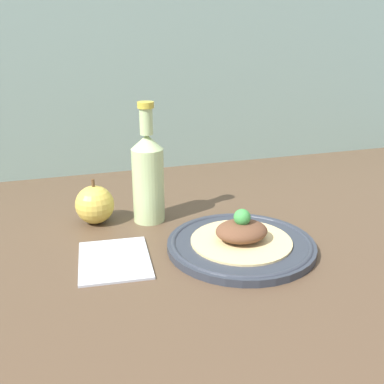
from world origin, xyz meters
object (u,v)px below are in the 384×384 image
Objects in this scene: plated_food at (241,233)px; plate at (241,244)px; cider_bottle at (148,175)px; apple at (95,205)px.

plate is at bearing -135.00° from plated_food.
plate is 1.09× the size of cider_bottle.
plated_food is 1.95× the size of apple.
cider_bottle is 12.63cm from apple.
plated_food is (0.00, 0.00, 2.25)cm from plate.
plated_food is at bearing 45.00° from plate.
apple reaches higher than plated_food.
plated_food is 31.43cm from apple.
cider_bottle reaches higher than plate.
cider_bottle is (-13.14, 18.08, 9.06)cm from plate.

